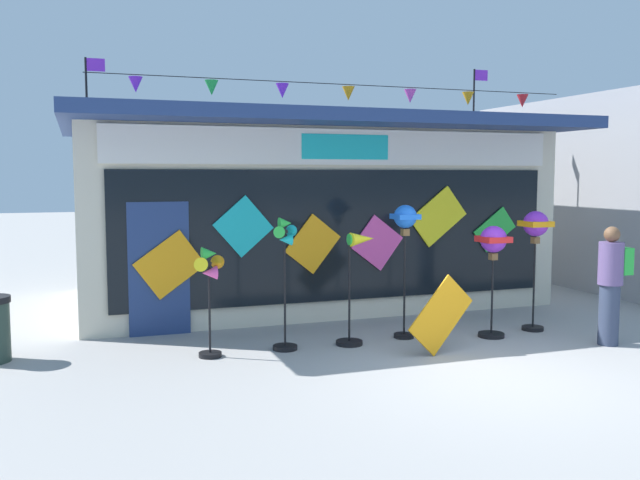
# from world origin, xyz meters

# --- Properties ---
(ground_plane) EXTENTS (80.00, 80.00, 0.00)m
(ground_plane) POSITION_xyz_m (0.00, 0.00, 0.00)
(ground_plane) COLOR #9E9B99
(kite_shop_building) EXTENTS (8.65, 5.81, 4.61)m
(kite_shop_building) POSITION_xyz_m (-0.51, 5.82, 1.72)
(kite_shop_building) COLOR beige
(kite_shop_building) RESTS_ON ground_plane
(wind_spinner_far_left) EXTENTS (0.43, 0.30, 1.47)m
(wind_spinner_far_left) POSITION_xyz_m (-3.00, 1.96, 1.03)
(wind_spinner_far_left) COLOR black
(wind_spinner_far_left) RESTS_ON ground_plane
(wind_spinner_left) EXTENTS (0.38, 0.34, 1.83)m
(wind_spinner_left) POSITION_xyz_m (-1.96, 1.99, 1.17)
(wind_spinner_left) COLOR black
(wind_spinner_left) RESTS_ON ground_plane
(wind_spinner_center_left) EXTENTS (0.59, 0.38, 1.60)m
(wind_spinner_center_left) POSITION_xyz_m (-0.91, 1.97, 0.96)
(wind_spinner_center_left) COLOR black
(wind_spinner_center_left) RESTS_ON ground_plane
(wind_spinner_center_right) EXTENTS (0.35, 0.35, 1.96)m
(wind_spinner_center_right) POSITION_xyz_m (-0.10, 2.09, 1.59)
(wind_spinner_center_right) COLOR black
(wind_spinner_center_right) RESTS_ON ground_plane
(wind_spinner_right) EXTENTS (0.40, 0.40, 1.65)m
(wind_spinner_right) POSITION_xyz_m (1.14, 1.71, 1.29)
(wind_spinner_right) COLOR black
(wind_spinner_right) RESTS_ON ground_plane
(wind_spinner_far_right) EXTENTS (0.39, 0.39, 1.85)m
(wind_spinner_far_right) POSITION_xyz_m (2.00, 1.87, 1.50)
(wind_spinner_far_right) COLOR black
(wind_spinner_far_right) RESTS_ON ground_plane
(person_near_camera) EXTENTS (0.46, 0.34, 1.68)m
(person_near_camera) POSITION_xyz_m (2.45, 0.75, 0.89)
(person_near_camera) COLOR #333D56
(person_near_camera) RESTS_ON ground_plane
(display_kite_on_ground) EXTENTS (1.06, 0.20, 1.06)m
(display_kite_on_ground) POSITION_xyz_m (-0.05, 1.11, 0.53)
(display_kite_on_ground) COLOR orange
(display_kite_on_ground) RESTS_ON ground_plane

